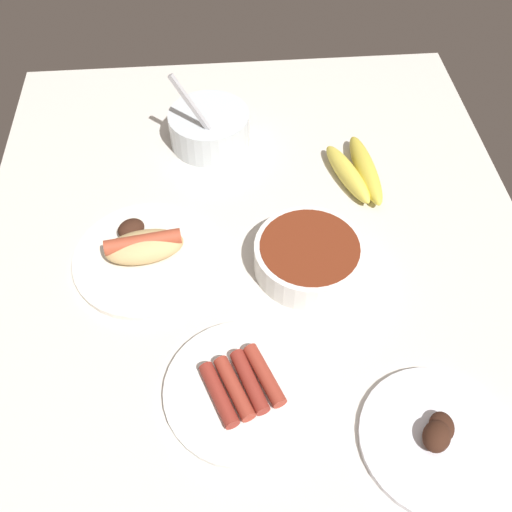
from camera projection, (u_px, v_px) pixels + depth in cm
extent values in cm
cube|color=silver|center=(260.00, 289.00, 90.41)|extent=(120.00, 90.00, 3.00)
cylinder|color=white|center=(147.00, 258.00, 91.76)|extent=(23.19, 23.19, 1.00)
ellipsoid|color=tan|center=(144.00, 247.00, 89.66)|extent=(7.67, 13.00, 4.40)
cylinder|color=#AD472D|center=(143.00, 242.00, 88.72)|extent=(4.02, 11.88, 2.40)
ellipsoid|color=#381E14|center=(131.00, 229.00, 93.06)|extent=(5.36, 5.63, 2.80)
ellipsoid|color=gold|center=(365.00, 169.00, 102.57)|extent=(17.78, 4.72, 3.73)
ellipsoid|color=#E5D14C|center=(347.00, 174.00, 102.03)|extent=(15.61, 7.69, 3.53)
cylinder|color=white|center=(242.00, 390.00, 77.58)|extent=(21.10, 21.10, 1.00)
cylinder|color=maroon|center=(219.00, 395.00, 75.53)|extent=(9.32, 5.11, 2.01)
cylinder|color=#9E3828|center=(234.00, 388.00, 76.11)|extent=(9.31, 5.18, 2.01)
cylinder|color=maroon|center=(249.00, 382.00, 76.70)|extent=(9.36, 4.84, 2.01)
cylinder|color=#9E3828|center=(265.00, 375.00, 77.29)|extent=(9.30, 5.22, 2.01)
cylinder|color=silver|center=(210.00, 128.00, 107.68)|extent=(14.95, 14.95, 6.34)
cylinder|color=beige|center=(209.00, 123.00, 106.69)|extent=(13.15, 13.15, 2.85)
cube|color=#B7B7BC|center=(197.00, 113.00, 100.76)|extent=(4.27, 8.87, 13.93)
cylinder|color=white|center=(437.00, 440.00, 73.30)|extent=(19.91, 19.91, 1.00)
ellipsoid|color=#381E14|center=(442.00, 427.00, 72.65)|extent=(4.57, 3.96, 2.30)
ellipsoid|color=#381E14|center=(437.00, 436.00, 71.50)|extent=(5.43, 5.16, 3.06)
cylinder|color=white|center=(309.00, 257.00, 89.32)|extent=(16.93, 16.93, 4.99)
cylinder|color=maroon|center=(310.00, 248.00, 87.69)|extent=(15.24, 15.24, 1.00)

